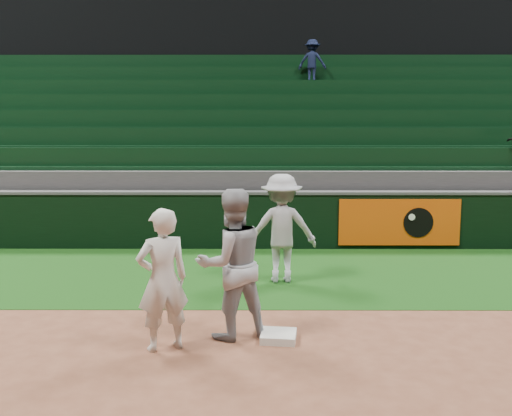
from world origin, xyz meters
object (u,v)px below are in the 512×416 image
(base_coach, at_px, (281,228))
(baserunner, at_px, (232,264))
(first_base, at_px, (279,336))
(first_baseman, at_px, (163,280))

(base_coach, bearing_deg, baserunner, 71.67)
(first_base, height_order, first_baseman, first_baseman)
(baserunner, height_order, base_coach, baserunner)
(baserunner, bearing_deg, first_base, 144.47)
(first_base, bearing_deg, baserunner, 167.90)
(first_base, xyz_separation_m, baserunner, (-0.59, 0.13, 0.90))
(base_coach, bearing_deg, first_base, 84.52)
(baserunner, bearing_deg, first_baseman, 4.54)
(first_baseman, distance_m, baserunner, 0.90)
(first_baseman, bearing_deg, base_coach, -142.81)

